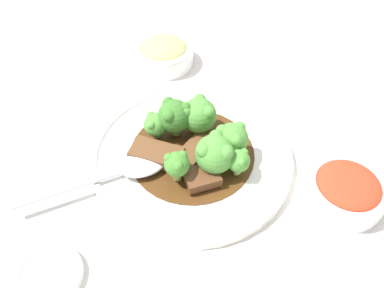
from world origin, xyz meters
The scene contains 17 objects.
ground_plane centered at (0.00, 0.00, 0.00)m, with size 4.00×4.00×0.00m, color silver.
main_plate centered at (0.00, 0.00, 0.01)m, with size 0.30×0.30×0.02m.
beef_strip_0 centered at (0.00, -0.05, 0.03)m, with size 0.07×0.08×0.02m.
beef_strip_1 centered at (-0.01, 0.03, 0.02)m, with size 0.04×0.06×0.01m.
beef_strip_2 centered at (0.01, 0.00, 0.03)m, with size 0.07×0.08×0.01m.
beef_strip_3 centered at (0.06, 0.00, 0.03)m, with size 0.04×0.05×0.01m.
broccoli_floret_0 centered at (0.04, -0.03, 0.05)m, with size 0.04×0.04×0.05m.
broccoli_floret_1 centered at (0.04, 0.02, 0.05)m, with size 0.06×0.06×0.06m.
broccoli_floret_2 centered at (-0.04, -0.02, 0.06)m, with size 0.05×0.05×0.06m.
broccoli_floret_3 centered at (0.05, 0.05, 0.05)m, with size 0.03×0.03×0.04m.
broccoli_floret_4 centered at (-0.04, 0.02, 0.05)m, with size 0.05×0.05×0.06m.
broccoli_floret_5 centered at (-0.04, -0.05, 0.04)m, with size 0.04×0.04×0.04m.
broccoli_floret_6 centered at (0.02, 0.05, 0.05)m, with size 0.05×0.05×0.06m.
serving_spoon centered at (0.01, -0.09, 0.03)m, with size 0.06×0.22×0.01m.
side_bowl_kimchi centered at (0.12, 0.19, 0.02)m, with size 0.11×0.11×0.04m.
side_bowl_appetizer centered at (-0.25, 0.01, 0.02)m, with size 0.11×0.11×0.05m.
sauce_dish centered at (0.14, -0.21, 0.01)m, with size 0.08×0.08×0.01m.
Camera 1 is at (0.35, -0.09, 0.44)m, focal length 35.00 mm.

